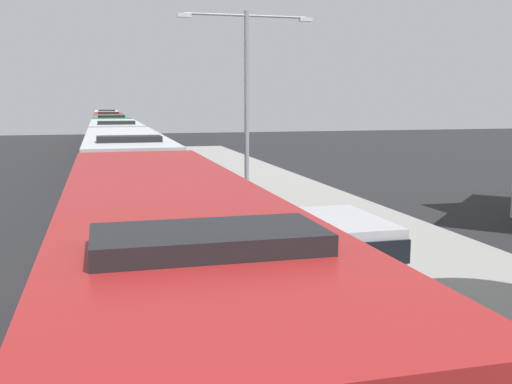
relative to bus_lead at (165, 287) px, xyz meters
The scene contains 8 objects.
bus_lead is the anchor object (origin of this frame).
bus_second_in_line 12.50m from the bus_lead, 90.00° to the left, with size 2.58×11.78×3.21m.
bus_middle 24.79m from the bus_lead, 90.00° to the left, with size 2.58×10.73×3.21m.
bus_fourth_in_line 36.64m from the bus_lead, 90.00° to the left, with size 2.58×11.24×3.21m.
bus_rear 48.92m from the bus_lead, 90.00° to the left, with size 2.58×11.81×3.21m.
bus_tail_end 61.36m from the bus_lead, 90.00° to the left, with size 2.58×11.78×3.21m.
white_suv 4.69m from the bus_lead, 37.25° to the left, with size 1.86×4.68×1.90m.
streetlamp_mid 18.48m from the bus_lead, 72.74° to the left, with size 5.83×0.28×7.77m.
Camera 1 is at (-2.07, 2.50, 4.17)m, focal length 41.71 mm.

